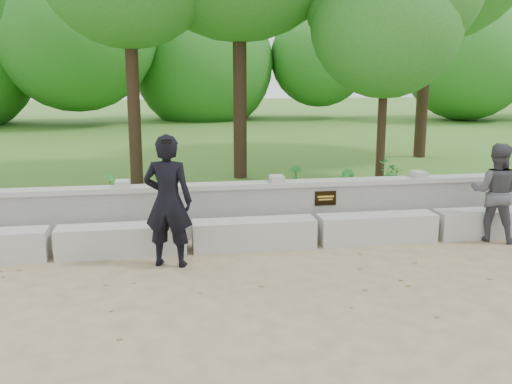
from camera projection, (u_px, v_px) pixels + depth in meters
ground at (357, 289)px, 7.20m from camera, size 80.00×80.00×0.00m
lawn at (227, 144)px, 20.68m from camera, size 40.00×22.00×0.25m
concrete_bench at (317, 231)px, 8.98m from camera, size 11.90×0.45×0.45m
parapet_wall at (306, 206)px, 9.61m from camera, size 12.50×0.35×0.90m
man_main at (168, 201)px, 7.88m from camera, size 0.78×0.71×1.86m
visitor_left at (495, 192)px, 9.13m from camera, size 0.97×0.93×1.58m
tree_near_right at (387, 10)px, 11.94m from camera, size 3.22×3.22×5.32m
shrub_a at (110, 186)px, 10.89m from camera, size 0.32×0.36×0.58m
shrub_b at (346, 186)px, 10.74m from camera, size 0.32×0.38×0.64m
shrub_c at (391, 174)px, 12.24m from camera, size 0.67×0.64×0.57m
shrub_d at (295, 178)px, 11.92m from camera, size 0.39×0.39×0.52m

